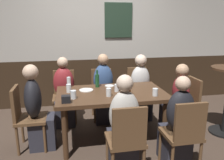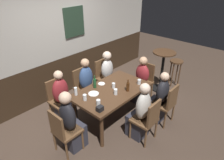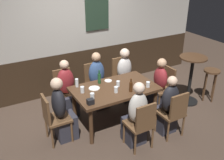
% 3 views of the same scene
% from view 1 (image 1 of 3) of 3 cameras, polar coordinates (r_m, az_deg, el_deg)
% --- Properties ---
extents(ground_plane, '(12.00, 12.00, 0.00)m').
position_cam_1_polar(ground_plane, '(3.48, -0.14, -14.76)').
color(ground_plane, '#423328').
extents(wall_back, '(6.40, 0.13, 2.60)m').
position_cam_1_polar(wall_back, '(4.69, -3.99, 9.57)').
color(wall_back, '#332316').
rests_on(wall_back, ground_plane).
extents(dining_table, '(1.52, 0.90, 0.74)m').
position_cam_1_polar(dining_table, '(3.22, -0.15, -4.54)').
color(dining_table, '#472D1C').
rests_on(dining_table, ground_plane).
extents(chair_right_far, '(0.40, 0.40, 0.88)m').
position_cam_1_polar(chair_right_far, '(4.22, 6.56, -2.20)').
color(chair_right_far, brown).
rests_on(chair_right_far, ground_plane).
extents(chair_head_east, '(0.40, 0.40, 0.88)m').
position_cam_1_polar(chair_head_east, '(3.67, 18.31, -5.49)').
color(chair_head_east, brown).
rests_on(chair_head_east, ground_plane).
extents(chair_left_far, '(0.40, 0.40, 0.88)m').
position_cam_1_polar(chair_left_far, '(4.04, -11.90, -3.21)').
color(chair_left_far, brown).
rests_on(chair_left_far, ground_plane).
extents(chair_right_near, '(0.40, 0.40, 0.88)m').
position_cam_1_polar(chair_right_near, '(2.74, 17.75, -12.41)').
color(chair_right_near, brown).
rests_on(chair_right_near, ground_plane).
extents(chair_head_west, '(0.40, 0.40, 0.88)m').
position_cam_1_polar(chair_head_west, '(3.28, -21.01, -8.14)').
color(chair_head_west, brown).
rests_on(chair_head_west, ground_plane).
extents(chair_mid_near, '(0.40, 0.40, 0.88)m').
position_cam_1_polar(chair_mid_near, '(2.50, 3.73, -14.34)').
color(chair_mid_near, brown).
rests_on(chair_mid_near, ground_plane).
extents(chair_mid_far, '(0.40, 0.40, 0.88)m').
position_cam_1_polar(chair_mid_far, '(4.08, -2.46, -2.73)').
color(chair_mid_far, brown).
rests_on(chair_mid_far, ground_plane).
extents(person_right_far, '(0.34, 0.37, 1.15)m').
position_cam_1_polar(person_right_far, '(4.08, 7.24, -2.92)').
color(person_right_far, '#2D2D38').
rests_on(person_right_far, ground_plane).
extents(person_head_east, '(0.37, 0.34, 1.11)m').
position_cam_1_polar(person_head_east, '(3.60, 15.98, -6.21)').
color(person_head_east, '#2D2D38').
rests_on(person_head_east, ground_plane).
extents(person_left_far, '(0.34, 0.37, 1.15)m').
position_cam_1_polar(person_left_far, '(3.89, -11.91, -4.17)').
color(person_left_far, '#2D2D38').
rests_on(person_left_far, ground_plane).
extents(person_right_near, '(0.34, 0.37, 1.12)m').
position_cam_1_polar(person_right_near, '(2.88, 16.13, -11.56)').
color(person_right_near, '#2D2D38').
rests_on(person_right_near, ground_plane).
extents(person_head_west, '(0.37, 0.34, 1.17)m').
position_cam_1_polar(person_head_west, '(3.25, -18.19, -8.04)').
color(person_head_west, '#2D2D38').
rests_on(person_head_west, ground_plane).
extents(person_mid_near, '(0.34, 0.37, 1.16)m').
position_cam_1_polar(person_mid_near, '(2.65, 2.82, -12.83)').
color(person_mid_near, '#2D2D38').
rests_on(person_mid_near, ground_plane).
extents(person_mid_far, '(0.34, 0.37, 1.18)m').
position_cam_1_polar(person_mid_far, '(3.93, -2.10, -3.42)').
color(person_mid_far, '#2D2D38').
rests_on(person_mid_far, ground_plane).
extents(beer_glass_half, '(0.07, 0.07, 0.10)m').
position_cam_1_polar(beer_glass_half, '(3.08, 10.83, -3.10)').
color(beer_glass_half, silver).
rests_on(beer_glass_half, dining_table).
extents(tumbler_water, '(0.07, 0.07, 0.11)m').
position_cam_1_polar(tumbler_water, '(2.95, -9.68, -3.79)').
color(tumbler_water, silver).
rests_on(tumbler_water, dining_table).
extents(highball_clear, '(0.07, 0.07, 0.11)m').
position_cam_1_polar(highball_clear, '(3.21, 1.21, -2.13)').
color(highball_clear, silver).
rests_on(highball_clear, dining_table).
extents(beer_glass_tall, '(0.07, 0.07, 0.11)m').
position_cam_1_polar(beer_glass_tall, '(3.00, -0.84, -3.19)').
color(beer_glass_tall, silver).
rests_on(beer_glass_tall, dining_table).
extents(tumbler_short, '(0.06, 0.06, 0.16)m').
position_cam_1_polar(tumbler_short, '(3.47, -10.82, -0.71)').
color(tumbler_short, silver).
rests_on(tumbler_short, dining_table).
extents(pint_glass_stout, '(0.07, 0.07, 0.12)m').
position_cam_1_polar(pint_glass_stout, '(3.23, -10.83, -2.16)').
color(pint_glass_stout, silver).
rests_on(pint_glass_stout, dining_table).
extents(beer_bottle_green, '(0.06, 0.06, 0.26)m').
position_cam_1_polar(beer_bottle_green, '(3.42, -3.75, -0.08)').
color(beer_bottle_green, '#194723').
rests_on(beer_bottle_green, dining_table).
extents(beer_bottle_brown, '(0.06, 0.06, 0.25)m').
position_cam_1_polar(beer_bottle_brown, '(2.95, 4.18, -2.58)').
color(beer_bottle_brown, '#42230F').
rests_on(beer_bottle_brown, dining_table).
extents(plate_white_large, '(0.20, 0.20, 0.01)m').
position_cam_1_polar(plate_white_large, '(3.28, -6.49, -2.54)').
color(plate_white_large, white).
rests_on(plate_white_large, dining_table).
extents(plate_white_small, '(0.14, 0.14, 0.01)m').
position_cam_1_polar(plate_white_small, '(3.48, -0.63, -1.48)').
color(plate_white_small, white).
rests_on(plate_white_small, dining_table).
extents(condiment_caddy, '(0.11, 0.09, 0.09)m').
position_cam_1_polar(condiment_caddy, '(2.83, -11.52, -4.74)').
color(condiment_caddy, black).
rests_on(condiment_caddy, dining_table).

